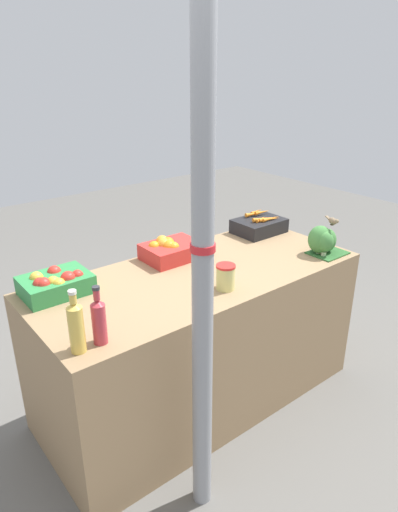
{
  "coord_description": "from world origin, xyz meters",
  "views": [
    {
      "loc": [
        -1.44,
        -1.8,
        1.92
      ],
      "look_at": [
        0.0,
        0.0,
        0.95
      ],
      "focal_mm": 32.0,
      "sensor_mm": 36.0,
      "label": 1
    }
  ],
  "objects": [
    {
      "name": "apple_crate",
      "position": [
        -0.72,
        0.25,
        0.91
      ],
      "size": [
        0.33,
        0.25,
        0.13
      ],
      "color": "#2D8442",
      "rests_on": "market_table"
    },
    {
      "name": "juice_bottle_golden",
      "position": [
        -0.85,
        -0.28,
        0.97
      ],
      "size": [
        0.06,
        0.06,
        0.27
      ],
      "color": "gold",
      "rests_on": "market_table"
    },
    {
      "name": "orange_crate",
      "position": [
        -0.01,
        0.26,
        0.91
      ],
      "size": [
        0.33,
        0.25,
        0.13
      ],
      "color": "red",
      "rests_on": "market_table"
    },
    {
      "name": "support_pole",
      "position": [
        -0.44,
        -0.58,
        1.18
      ],
      "size": [
        0.1,
        0.1,
        2.35
      ],
      "color": "gray",
      "rests_on": "ground_plane"
    },
    {
      "name": "carrot_crate",
      "position": [
        0.73,
        0.26,
        0.9
      ],
      "size": [
        0.33,
        0.25,
        0.13
      ],
      "color": "black",
      "rests_on": "market_table"
    },
    {
      "name": "pickle_jar",
      "position": [
        -0.02,
        -0.24,
        0.92
      ],
      "size": [
        0.1,
        0.1,
        0.13
      ],
      "color": "#D1CC75",
      "rests_on": "market_table"
    },
    {
      "name": "broccoli_pile",
      "position": [
        0.75,
        -0.26,
        0.94
      ],
      "size": [
        0.23,
        0.19,
        0.18
      ],
      "color": "#2D602D",
      "rests_on": "market_table"
    },
    {
      "name": "sparrow_bird",
      "position": [
        0.8,
        -0.28,
        1.06
      ],
      "size": [
        0.07,
        0.13,
        0.05
      ],
      "rotation": [
        0.0,
        0.0,
        -1.97
      ],
      "color": "#4C3D2D",
      "rests_on": "broccoli_pile"
    },
    {
      "name": "ground_plane",
      "position": [
        0.0,
        0.0,
        0.0
      ],
      "size": [
        10.0,
        10.0,
        0.0
      ],
      "primitive_type": "plane",
      "color": "#605E59"
    },
    {
      "name": "market_table",
      "position": [
        0.0,
        0.0,
        0.43
      ],
      "size": [
        1.87,
        0.81,
        0.85
      ],
      "primitive_type": "cube",
      "color": "#937551",
      "rests_on": "ground_plane"
    },
    {
      "name": "juice_bottle_ruby",
      "position": [
        -0.75,
        -0.28,
        0.96
      ],
      "size": [
        0.06,
        0.06,
        0.26
      ],
      "color": "#B2333D",
      "rests_on": "market_table"
    }
  ]
}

